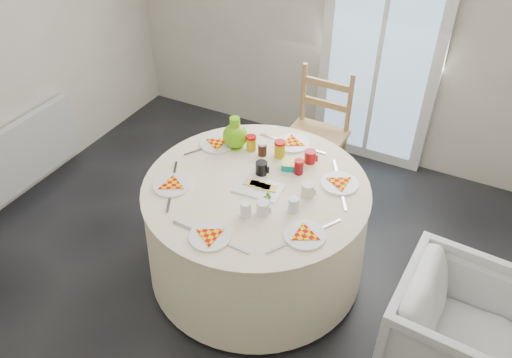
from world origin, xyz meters
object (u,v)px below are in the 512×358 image
at_px(radiator, 28,151).
at_px(wooden_chair, 314,140).
at_px(table, 256,228).
at_px(green_pitcher, 235,132).
at_px(armchair, 462,327).

bearing_deg(radiator, wooden_chair, 27.80).
distance_m(table, green_pitcher, 0.67).
relative_size(armchair, green_pitcher, 3.31).
bearing_deg(wooden_chair, armchair, -40.38).
xyz_separation_m(table, wooden_chair, (-0.01, 1.04, 0.09)).
xyz_separation_m(radiator, armchair, (3.44, -0.13, 0.01)).
relative_size(radiator, wooden_chair, 0.97).
xyz_separation_m(radiator, green_pitcher, (1.75, 0.37, 0.49)).
bearing_deg(wooden_chair, green_pitcher, -112.61).
xyz_separation_m(wooden_chair, armchair, (1.37, -1.22, -0.08)).
height_order(radiator, table, table).
relative_size(table, wooden_chair, 1.44).
relative_size(radiator, armchair, 1.36).
xyz_separation_m(wooden_chair, green_pitcher, (-0.32, -0.72, 0.40)).
bearing_deg(table, wooden_chair, 90.34).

